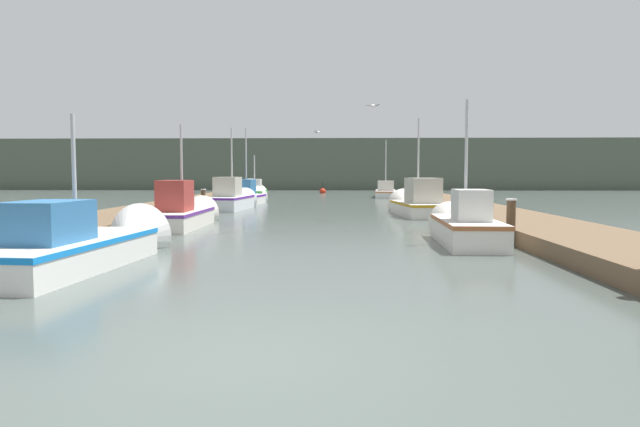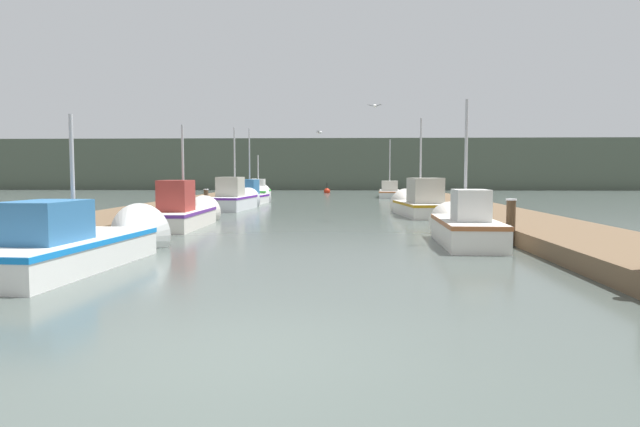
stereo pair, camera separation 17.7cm
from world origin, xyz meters
TOP-DOWN VIEW (x-y plane):
  - ground_plane at (0.00, 0.00)m, footprint 200.00×200.00m
  - dock_left at (-6.84, 16.00)m, footprint 2.93×40.00m
  - dock_right at (6.84, 16.00)m, footprint 2.93×40.00m
  - distant_shore_ridge at (0.00, 61.82)m, footprint 120.00×16.00m
  - fishing_boat_0 at (-4.12, 5.54)m, footprint 2.05×5.78m
  - fishing_boat_1 at (4.24, 9.45)m, footprint 1.50×4.86m
  - fishing_boat_2 at (-4.31, 13.63)m, footprint 1.45×5.37m
  - fishing_boat_3 at (4.33, 19.08)m, footprint 2.15×5.45m
  - fishing_boat_4 at (-4.33, 22.73)m, footprint 1.82×5.10m
  - fishing_boat_5 at (-4.39, 27.66)m, footprint 1.98×4.78m
  - fishing_boat_6 at (-4.59, 32.11)m, footprint 1.63×5.35m
  - fishing_boat_7 at (4.56, 37.66)m, footprint 1.92×6.05m
  - mooring_piling_0 at (-5.35, 35.06)m, footprint 0.35×0.35m
  - mooring_piling_1 at (5.29, 8.80)m, footprint 0.26×0.26m
  - mooring_piling_3 at (-5.39, 20.94)m, footprint 0.25×0.25m
  - channel_buoy at (-0.41, 45.11)m, footprint 0.56×0.56m
  - seagull_lead at (-0.02, 20.50)m, footprint 0.30×0.56m
  - seagull_1 at (2.28, 16.40)m, footprint 0.55×0.31m

SIDE VIEW (x-z plane):
  - ground_plane at x=0.00m, z-range 0.00..0.00m
  - channel_buoy at x=-0.41m, z-range -0.37..0.69m
  - dock_left at x=-6.84m, z-range 0.00..0.39m
  - dock_right at x=6.84m, z-range 0.00..0.39m
  - fishing_boat_7 at x=4.56m, z-range -1.99..2.75m
  - fishing_boat_0 at x=-4.12m, z-range -1.31..2.13m
  - fishing_boat_1 at x=4.24m, z-range -1.57..2.44m
  - fishing_boat_5 at x=-4.39m, z-range -1.99..2.88m
  - fishing_boat_2 at x=-4.31m, z-range -1.45..2.35m
  - fishing_boat_6 at x=-4.59m, z-range -1.17..2.12m
  - fishing_boat_3 at x=4.33m, z-range -1.81..2.80m
  - fishing_boat_4 at x=-4.33m, z-range -1.69..2.72m
  - mooring_piling_3 at x=-5.39m, z-range 0.01..1.07m
  - mooring_piling_1 at x=5.29m, z-range 0.01..1.19m
  - mooring_piling_0 at x=-5.35m, z-range 0.01..1.42m
  - distant_shore_ridge at x=0.00m, z-range 0.00..5.41m
  - seagull_lead at x=-0.02m, z-range 3.60..3.72m
  - seagull_1 at x=2.28m, z-range 4.31..4.44m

